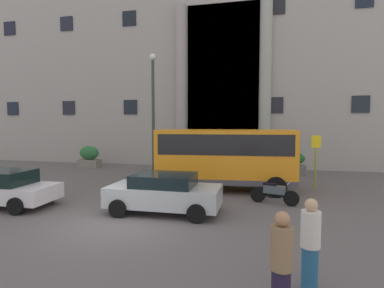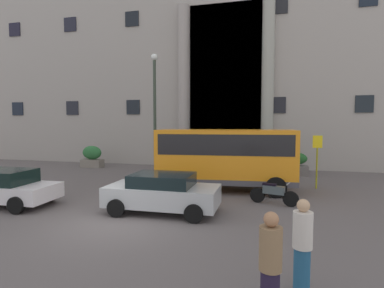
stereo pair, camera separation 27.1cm
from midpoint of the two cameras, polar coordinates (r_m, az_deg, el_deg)
name	(u,v)px [view 1 (the left image)]	position (r m, az deg, el deg)	size (l,w,h in m)	color
ground_plane	(117,224)	(10.40, -14.64, -14.41)	(80.00, 64.00, 0.12)	#5C5454
office_building_facade	(210,43)	(27.49, 3.03, 18.40)	(40.29, 9.66, 20.15)	#A19991
orange_minibus	(225,154)	(14.42, 5.75, -1.97)	(6.52, 2.93, 2.89)	orange
bus_stop_sign	(316,156)	(15.97, 21.82, -2.04)	(0.44, 0.08, 2.60)	#9D9F1C
hedge_planter_far_east	(89,157)	(23.10, -19.11, -2.35)	(1.53, 0.79, 1.56)	gray
hedge_planter_east	(232,162)	(19.57, 7.12, -3.38)	(2.12, 0.99, 1.48)	gray
hedge_planter_far_west	(288,163)	(19.71, 17.19, -3.49)	(2.13, 0.88, 1.47)	slate
parked_sedan_far	(164,192)	(10.99, -5.97, -9.06)	(4.00, 2.02, 1.39)	#B4B6B9
parked_compact_extra	(0,188)	(13.97, -32.95, -6.93)	(4.40, 2.05, 1.39)	silver
motorcycle_far_end	(273,193)	(12.49, 14.44, -8.86)	(1.86, 0.74, 0.89)	black
pedestrian_woman_with_bag	(281,267)	(5.30, 14.96, -21.50)	(0.36, 0.36, 1.82)	#231932
pedestrian_woman_dark_dress	(310,245)	(6.30, 20.17, -17.49)	(0.36, 0.36, 1.80)	#23577F
lamppost_plaza_centre	(153,105)	(18.57, -7.75, 7.28)	(0.40, 0.40, 7.34)	#333F32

